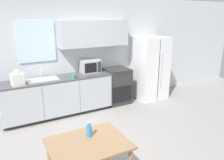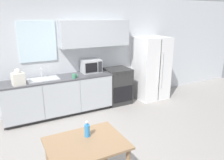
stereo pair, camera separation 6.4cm
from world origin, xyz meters
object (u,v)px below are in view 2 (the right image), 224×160
(dining_table, at_px, (86,151))
(drink_bottle, at_px, (87,130))
(refrigerator, at_px, (151,68))
(coffee_mug, at_px, (74,76))
(oven_range, at_px, (118,86))
(microwave, at_px, (91,66))

(dining_table, relative_size, drink_bottle, 4.53)
(refrigerator, distance_m, coffee_mug, 2.27)
(oven_range, xyz_separation_m, drink_bottle, (-1.81, -2.45, 0.38))
(refrigerator, bearing_deg, drink_bottle, -140.07)
(microwave, relative_size, dining_table, 0.49)
(oven_range, relative_size, microwave, 1.97)
(microwave, height_order, dining_table, microwave)
(drink_bottle, bearing_deg, refrigerator, 39.93)
(drink_bottle, bearing_deg, dining_table, -117.64)
(refrigerator, relative_size, microwave, 3.60)
(oven_range, bearing_deg, dining_table, -126.13)
(oven_range, height_order, microwave, microwave)
(refrigerator, bearing_deg, dining_table, -139.27)
(microwave, xyz_separation_m, drink_bottle, (-1.11, -2.55, -0.21))
(oven_range, bearing_deg, drink_bottle, -126.52)
(dining_table, xyz_separation_m, drink_bottle, (0.06, 0.12, 0.22))
(refrigerator, xyz_separation_m, coffee_mug, (-2.26, -0.15, 0.10))
(refrigerator, bearing_deg, oven_range, 175.44)
(coffee_mug, distance_m, drink_bottle, 2.30)
(oven_range, height_order, drink_bottle, drink_bottle)
(dining_table, bearing_deg, refrigerator, 40.73)
(oven_range, xyz_separation_m, refrigerator, (1.02, -0.08, 0.39))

